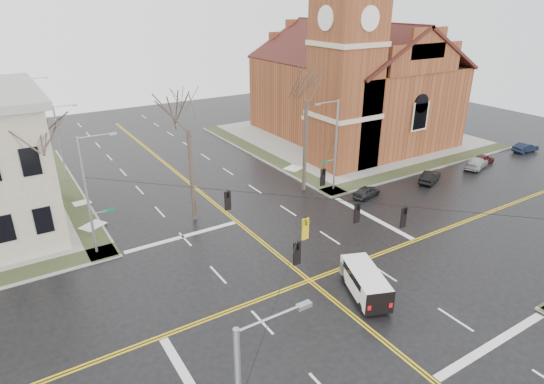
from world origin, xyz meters
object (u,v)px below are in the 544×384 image
signal_pole_ne (334,143)px  tree_nw_far (37,142)px  cargo_van (364,280)px  parked_car_c (476,163)px  parked_car_b (430,177)px  church (351,76)px  streetlight_north_b (36,105)px  streetlight_north_a (61,141)px  tree_nw_near (188,123)px  parked_car_a (366,192)px  signal_pole_nw (89,193)px  tree_ne (307,94)px  parked_car_e (526,147)px  parked_car_d (483,159)px

signal_pole_ne → tree_nw_far: (-25.10, 2.29, 3.62)m
cargo_van → parked_car_c: cargo_van is taller
parked_car_b → parked_car_c: bearing=-112.0°
church → streetlight_north_b: (-35.42, 23.22, -3.97)m
cargo_van → parked_car_c: bearing=43.0°
cargo_van → church: bearing=71.8°
streetlight_north_a → tree_nw_near: tree_nw_near is taller
parked_car_a → parked_car_b: parked_car_b is taller
tree_nw_near → signal_pole_ne: bearing=-5.4°
streetlight_north_a → tree_nw_near: size_ratio=0.67×
church → streetlight_north_b: size_ratio=3.44×
streetlight_north_b → tree_nw_far: 34.59m
signal_pole_nw → tree_ne: bearing=4.3°
parked_car_a → tree_ne: bearing=29.5°
streetlight_north_a → parked_car_c: streetlight_north_a is taller
parked_car_e → tree_ne: 32.56m
parked_car_e → streetlight_north_a: bearing=74.9°
parked_car_a → cargo_van: bearing=122.7°
cargo_van → tree_nw_far: (-15.85, 16.87, 7.51)m
parked_car_b → church: bearing=-34.3°
church → parked_car_e: size_ratio=7.72×
streetlight_north_a → tree_ne: size_ratio=0.59×
tree_nw_near → streetlight_north_a: bearing=117.0°
signal_pole_ne → streetlight_north_b: signal_pole_ne is taller
parked_car_c → tree_nw_far: bearing=64.5°
signal_pole_nw → tree_ne: 20.86m
tree_nw_far → tree_nw_near: tree_nw_near is taller
parked_car_b → parked_car_d: bearing=-109.8°
streetlight_north_a → tree_nw_near: (7.73, -15.16, 4.15)m
tree_nw_near → parked_car_d: bearing=-7.4°
church → tree_nw_near: 30.16m
streetlight_north_a → parked_car_e: bearing=-21.3°
parked_car_a → parked_car_c: (16.31, -0.51, 0.06)m
signal_pole_nw → parked_car_b: bearing=-6.4°
church → parked_car_b: (-3.32, -16.96, -7.83)m
parked_car_a → parked_car_d: parked_car_d is taller
church → cargo_van: (-22.69, -27.86, -7.37)m
parked_car_e → tree_nw_far: tree_nw_far is taller
parked_car_a → tree_ne: tree_ne is taller
parked_car_b → tree_ne: bearing=44.2°
parked_car_e → tree_nw_near: 43.73m
parked_car_c → parked_car_d: bearing=-95.0°
signal_pole_ne → tree_ne: size_ratio=0.67×
signal_pole_nw → cargo_van: 20.17m
streetlight_north_a → tree_ne: (19.58, -14.97, 5.26)m
signal_pole_nw → tree_nw_far: 4.94m
signal_pole_nw → tree_nw_near: tree_nw_near is taller
signal_pole_ne → tree_nw_far: bearing=174.8°
parked_car_a → parked_car_d: (18.13, -0.10, 0.03)m
parked_car_a → parked_car_d: size_ratio=0.94×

